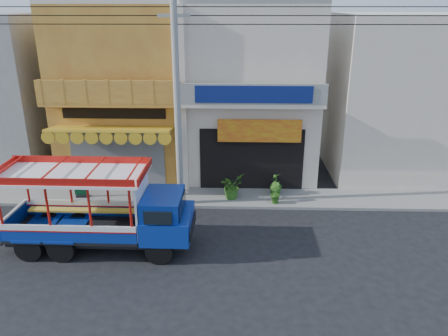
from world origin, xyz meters
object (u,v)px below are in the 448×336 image
songthaew_truck (112,211)px  potted_plant_b (275,193)px  green_sign (81,188)px  utility_pole (180,86)px  potted_plant_c (276,183)px  potted_plant_a (232,186)px

songthaew_truck → potted_plant_b: size_ratio=7.26×
green_sign → utility_pole: bearing=-6.2°
songthaew_truck → potted_plant_c: bearing=37.8°
utility_pole → potted_plant_c: (3.92, 1.05, -4.42)m
potted_plant_b → potted_plant_c: (0.12, 0.91, 0.04)m
utility_pole → songthaew_truck: bearing=-119.6°
songthaew_truck → potted_plant_c: size_ratio=6.61×
utility_pole → potted_plant_a: size_ratio=25.46×
songthaew_truck → potted_plant_c: (5.93, 4.60, -0.85)m
songthaew_truck → green_sign: 4.85m
potted_plant_c → potted_plant_b: bearing=23.5°
utility_pole → songthaew_truck: utility_pole is taller
potted_plant_b → green_sign: bearing=62.0°
utility_pole → songthaew_truck: 5.42m
songthaew_truck → potted_plant_a: songthaew_truck is taller
utility_pole → potted_plant_c: size_ratio=28.49×
potted_plant_b → potted_plant_c: 0.92m
utility_pole → potted_plant_c: bearing=15.1°
songthaew_truck → potted_plant_a: (4.00, 4.13, -0.79)m
green_sign → songthaew_truck: bearing=-58.1°
utility_pole → green_sign: bearing=173.8°
potted_plant_a → potted_plant_c: 1.99m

